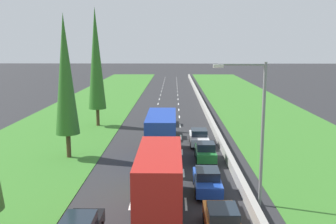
{
  "coord_description": "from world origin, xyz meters",
  "views": [
    {
      "loc": [
        0.96,
        -2.01,
        9.98
      ],
      "look_at": [
        0.1,
        54.22,
        0.14
      ],
      "focal_mm": 40.97,
      "sensor_mm": 36.0,
      "label": 1
    }
  ],
  "objects_px": {
    "poplar_tree_second": "(65,75)",
    "poplar_tree_third": "(96,59)",
    "green_sedan_centre_lane_fourth": "(166,129)",
    "orange_sedan_right_lane_second": "(222,222)",
    "teal_hatchback_centre_lane": "(165,118)",
    "blue_box_truck_centre_lane": "(162,135)",
    "blue_sedan_right_lane": "(207,180)",
    "street_light_mast": "(257,124)",
    "red_box_truck_centre_lane": "(160,181)",
    "white_sedan_right_lane": "(199,137)",
    "green_hatchback_right_lane": "(205,152)"
  },
  "relations": [
    {
      "from": "poplar_tree_second",
      "to": "poplar_tree_third",
      "type": "relative_size",
      "value": 0.87
    },
    {
      "from": "green_sedan_centre_lane_fourth",
      "to": "poplar_tree_third",
      "type": "relative_size",
      "value": 0.31
    },
    {
      "from": "poplar_tree_second",
      "to": "poplar_tree_third",
      "type": "distance_m",
      "value": 13.75
    },
    {
      "from": "orange_sedan_right_lane_second",
      "to": "teal_hatchback_centre_lane",
      "type": "distance_m",
      "value": 29.46
    },
    {
      "from": "blue_box_truck_centre_lane",
      "to": "blue_sedan_right_lane",
      "type": "bearing_deg",
      "value": -66.29
    },
    {
      "from": "teal_hatchback_centre_lane",
      "to": "poplar_tree_second",
      "type": "bearing_deg",
      "value": -118.87
    },
    {
      "from": "green_sedan_centre_lane_fourth",
      "to": "blue_box_truck_centre_lane",
      "type": "bearing_deg",
      "value": -91.48
    },
    {
      "from": "poplar_tree_second",
      "to": "orange_sedan_right_lane_second",
      "type": "bearing_deg",
      "value": -49.87
    },
    {
      "from": "green_sedan_centre_lane_fourth",
      "to": "teal_hatchback_centre_lane",
      "type": "xyz_separation_m",
      "value": [
        -0.32,
        6.94,
        0.02
      ]
    },
    {
      "from": "teal_hatchback_centre_lane",
      "to": "street_light_mast",
      "type": "distance_m",
      "value": 26.34
    },
    {
      "from": "red_box_truck_centre_lane",
      "to": "white_sedan_right_lane",
      "type": "height_order",
      "value": "red_box_truck_centre_lane"
    },
    {
      "from": "red_box_truck_centre_lane",
      "to": "white_sedan_right_lane",
      "type": "xyz_separation_m",
      "value": [
        3.34,
        16.41,
        -1.37
      ]
    },
    {
      "from": "red_box_truck_centre_lane",
      "to": "poplar_tree_third",
      "type": "height_order",
      "value": "poplar_tree_third"
    },
    {
      "from": "blue_sedan_right_lane",
      "to": "street_light_mast",
      "type": "xyz_separation_m",
      "value": [
        2.79,
        -2.24,
        4.42
      ]
    },
    {
      "from": "poplar_tree_second",
      "to": "teal_hatchback_centre_lane",
      "type": "bearing_deg",
      "value": 61.13
    },
    {
      "from": "green_hatchback_right_lane",
      "to": "green_sedan_centre_lane_fourth",
      "type": "distance_m",
      "value": 9.69
    },
    {
      "from": "orange_sedan_right_lane_second",
      "to": "poplar_tree_third",
      "type": "distance_m",
      "value": 31.36
    },
    {
      "from": "red_box_truck_centre_lane",
      "to": "poplar_tree_second",
      "type": "bearing_deg",
      "value": 126.1
    },
    {
      "from": "teal_hatchback_centre_lane",
      "to": "poplar_tree_third",
      "type": "bearing_deg",
      "value": -171.33
    },
    {
      "from": "green_sedan_centre_lane_fourth",
      "to": "street_light_mast",
      "type": "xyz_separation_m",
      "value": [
        5.93,
        -18.27,
        4.42
      ]
    },
    {
      "from": "blue_box_truck_centre_lane",
      "to": "poplar_tree_second",
      "type": "bearing_deg",
      "value": 177.81
    },
    {
      "from": "blue_sedan_right_lane",
      "to": "white_sedan_right_lane",
      "type": "bearing_deg",
      "value": 88.92
    },
    {
      "from": "orange_sedan_right_lane_second",
      "to": "poplar_tree_second",
      "type": "xyz_separation_m",
      "value": [
        -11.99,
        14.23,
        6.6
      ]
    },
    {
      "from": "white_sedan_right_lane",
      "to": "teal_hatchback_centre_lane",
      "type": "relative_size",
      "value": 1.15
    },
    {
      "from": "green_sedan_centre_lane_fourth",
      "to": "poplar_tree_second",
      "type": "relative_size",
      "value": 0.35
    },
    {
      "from": "green_hatchback_right_lane",
      "to": "green_sedan_centre_lane_fourth",
      "type": "relative_size",
      "value": 0.87
    },
    {
      "from": "orange_sedan_right_lane_second",
      "to": "street_light_mast",
      "type": "relative_size",
      "value": 0.5
    },
    {
      "from": "green_hatchback_right_lane",
      "to": "white_sedan_right_lane",
      "type": "xyz_separation_m",
      "value": [
        -0.21,
        5.52,
        -0.02
      ]
    },
    {
      "from": "orange_sedan_right_lane_second",
      "to": "red_box_truck_centre_lane",
      "type": "bearing_deg",
      "value": 144.59
    },
    {
      "from": "blue_sedan_right_lane",
      "to": "red_box_truck_centre_lane",
      "type": "relative_size",
      "value": 0.48
    },
    {
      "from": "red_box_truck_centre_lane",
      "to": "blue_box_truck_centre_lane",
      "type": "relative_size",
      "value": 1.0
    },
    {
      "from": "poplar_tree_third",
      "to": "white_sedan_right_lane",
      "type": "bearing_deg",
      "value": -37.25
    },
    {
      "from": "green_sedan_centre_lane_fourth",
      "to": "white_sedan_right_lane",
      "type": "xyz_separation_m",
      "value": [
        3.38,
        -3.48,
        0.0
      ]
    },
    {
      "from": "blue_box_truck_centre_lane",
      "to": "green_hatchback_right_lane",
      "type": "relative_size",
      "value": 2.41
    },
    {
      "from": "green_hatchback_right_lane",
      "to": "poplar_tree_third",
      "type": "relative_size",
      "value": 0.27
    },
    {
      "from": "green_sedan_centre_lane_fourth",
      "to": "blue_sedan_right_lane",
      "type": "bearing_deg",
      "value": -78.89
    },
    {
      "from": "white_sedan_right_lane",
      "to": "street_light_mast",
      "type": "bearing_deg",
      "value": -80.22
    },
    {
      "from": "blue_box_truck_centre_lane",
      "to": "poplar_tree_second",
      "type": "xyz_separation_m",
      "value": [
        -8.37,
        0.32,
        5.23
      ]
    },
    {
      "from": "blue_box_truck_centre_lane",
      "to": "poplar_tree_third",
      "type": "relative_size",
      "value": 0.65
    },
    {
      "from": "orange_sedan_right_lane_second",
      "to": "green_hatchback_right_lane",
      "type": "bearing_deg",
      "value": 89.2
    },
    {
      "from": "blue_box_truck_centre_lane",
      "to": "green_sedan_centre_lane_fourth",
      "type": "distance_m",
      "value": 8.48
    },
    {
      "from": "blue_sedan_right_lane",
      "to": "green_hatchback_right_lane",
      "type": "relative_size",
      "value": 1.15
    },
    {
      "from": "red_box_truck_centre_lane",
      "to": "blue_sedan_right_lane",
      "type": "bearing_deg",
      "value": 51.23
    },
    {
      "from": "blue_box_truck_centre_lane",
      "to": "green_sedan_centre_lane_fourth",
      "type": "relative_size",
      "value": 2.09
    },
    {
      "from": "street_light_mast",
      "to": "orange_sedan_right_lane_second",
      "type": "bearing_deg",
      "value": -122.16
    },
    {
      "from": "green_sedan_centre_lane_fourth",
      "to": "white_sedan_right_lane",
      "type": "bearing_deg",
      "value": -45.82
    },
    {
      "from": "green_hatchback_right_lane",
      "to": "teal_hatchback_centre_lane",
      "type": "xyz_separation_m",
      "value": [
        -3.91,
        15.94,
        0.0
      ]
    },
    {
      "from": "blue_box_truck_centre_lane",
      "to": "street_light_mast",
      "type": "xyz_separation_m",
      "value": [
        6.15,
        -9.89,
        3.05
      ]
    },
    {
      "from": "blue_sedan_right_lane",
      "to": "poplar_tree_second",
      "type": "distance_m",
      "value": 15.65
    },
    {
      "from": "poplar_tree_third",
      "to": "orange_sedan_right_lane_second",
      "type": "bearing_deg",
      "value": -66.66
    }
  ]
}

